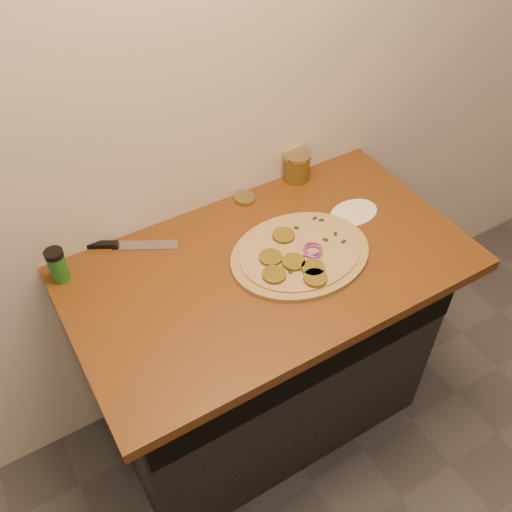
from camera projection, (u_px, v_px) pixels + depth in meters
cabinet at (262, 348)px, 2.05m from camera, size 1.10×0.60×0.86m
countertop at (269, 267)px, 1.71m from camera, size 1.20×0.70×0.04m
pizza at (300, 254)px, 1.71m from camera, size 0.44×0.44×0.03m
chefs_knife at (122, 245)px, 1.74m from camera, size 0.27×0.17×0.02m
mason_jar_lid at (245, 198)px, 1.90m from camera, size 0.09×0.09×0.01m
salsa_jar at (297, 166)px, 1.95m from camera, size 0.09×0.09×0.10m
spice_shaker at (58, 265)px, 1.62m from camera, size 0.05×0.05×0.11m
flour_spill at (354, 212)px, 1.86m from camera, size 0.18×0.18×0.00m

